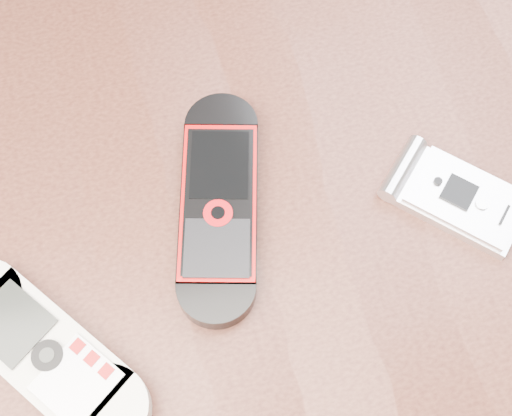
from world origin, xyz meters
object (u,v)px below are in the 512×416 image
object	(u,v)px
nokia_black_red	(219,204)
table	(250,268)
nokia_white	(44,352)
motorola_razr	(460,198)

from	to	relation	value
nokia_black_red	table	bearing A→B (deg)	-13.64
table	nokia_white	bearing A→B (deg)	-157.50
nokia_black_red	motorola_razr	distance (m)	0.16
nokia_white	nokia_black_red	size ratio (longest dim) A/B	0.94
table	nokia_white	xyz separation A→B (m)	(-0.14, -0.06, 0.11)
nokia_black_red	nokia_white	bearing A→B (deg)	-135.90
nokia_white	motorola_razr	size ratio (longest dim) A/B	1.65
table	nokia_white	distance (m)	0.19
table	nokia_black_red	xyz separation A→B (m)	(-0.02, 0.01, 0.11)
table	nokia_black_red	size ratio (longest dim) A/B	7.22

